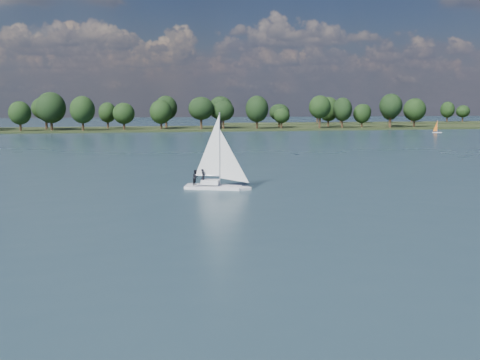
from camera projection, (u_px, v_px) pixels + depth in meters
name	position (u px, v px, depth m)	size (l,w,h in m)	color
ground	(124.00, 154.00, 108.97)	(700.00, 700.00, 0.00)	#233342
far_shore	(125.00, 130.00, 217.45)	(660.00, 40.00, 1.50)	black
far_shore_back	(419.00, 124.00, 296.99)	(220.00, 30.00, 1.40)	black
sailboat	(214.00, 167.00, 63.40)	(7.47, 4.62, 9.53)	silver
dinghy_orange	(437.00, 130.00, 196.42)	(3.25, 1.61, 4.99)	white
treeline	(121.00, 110.00, 212.07)	(561.90, 73.76, 17.78)	black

